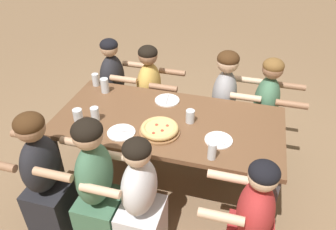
{
  "coord_description": "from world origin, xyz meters",
  "views": [
    {
      "loc": [
        0.6,
        -2.16,
        2.36
      ],
      "look_at": [
        0.0,
        0.0,
        0.82
      ],
      "focal_mm": 35.0,
      "sensor_mm": 36.0,
      "label": 1
    }
  ],
  "objects_px": {
    "diner_near_right": "(251,228)",
    "diner_near_left": "(45,179)",
    "empty_plate_b": "(167,100)",
    "diner_far_midleft": "(150,99)",
    "drinking_glass_e": "(105,86)",
    "diner_far_right": "(264,115)",
    "diner_near_center": "(140,203)",
    "diner_near_midleft": "(97,189)",
    "empty_plate_c": "(121,132)",
    "drinking_glass_c": "(212,152)",
    "drinking_glass_d": "(190,117)",
    "diner_far_midright": "(223,108)",
    "pizza_board_main": "(160,129)",
    "drinking_glass_a": "(78,117)",
    "drinking_glass_b": "(95,115)",
    "diner_far_left": "(114,93)",
    "empty_plate_a": "(219,140)",
    "drinking_glass_f": "(96,80)"
  },
  "relations": [
    {
      "from": "diner_near_right",
      "to": "diner_near_left",
      "type": "relative_size",
      "value": 0.95
    },
    {
      "from": "empty_plate_b",
      "to": "diner_far_midleft",
      "type": "bearing_deg",
      "value": 127.87
    },
    {
      "from": "drinking_glass_e",
      "to": "diner_far_right",
      "type": "xyz_separation_m",
      "value": [
        1.5,
        0.39,
        -0.32
      ]
    },
    {
      "from": "diner_near_center",
      "to": "diner_near_midleft",
      "type": "relative_size",
      "value": 0.93
    },
    {
      "from": "empty_plate_c",
      "to": "drinking_glass_c",
      "type": "bearing_deg",
      "value": -7.63
    },
    {
      "from": "drinking_glass_d",
      "to": "diner_far_midright",
      "type": "bearing_deg",
      "value": 72.13
    },
    {
      "from": "drinking_glass_c",
      "to": "drinking_glass_d",
      "type": "xyz_separation_m",
      "value": [
        -0.24,
        0.39,
        -0.01
      ]
    },
    {
      "from": "pizza_board_main",
      "to": "diner_near_right",
      "type": "height_order",
      "value": "diner_near_right"
    },
    {
      "from": "drinking_glass_c",
      "to": "diner_far_midright",
      "type": "xyz_separation_m",
      "value": [
        -0.03,
        1.05,
        -0.29
      ]
    },
    {
      "from": "drinking_glass_a",
      "to": "drinking_glass_b",
      "type": "bearing_deg",
      "value": 34.63
    },
    {
      "from": "empty_plate_b",
      "to": "diner_far_left",
      "type": "distance_m",
      "value": 0.85
    },
    {
      "from": "empty_plate_a",
      "to": "diner_far_midright",
      "type": "xyz_separation_m",
      "value": [
        -0.05,
        0.84,
        -0.24
      ]
    },
    {
      "from": "empty_plate_c",
      "to": "diner_near_midleft",
      "type": "height_order",
      "value": "diner_near_midleft"
    },
    {
      "from": "diner_far_midleft",
      "to": "empty_plate_a",
      "type": "bearing_deg",
      "value": 44.98
    },
    {
      "from": "diner_near_midleft",
      "to": "drinking_glass_a",
      "type": "bearing_deg",
      "value": 37.58
    },
    {
      "from": "empty_plate_a",
      "to": "drinking_glass_f",
      "type": "distance_m",
      "value": 1.4
    },
    {
      "from": "empty_plate_a",
      "to": "diner_far_midright",
      "type": "height_order",
      "value": "diner_far_midright"
    },
    {
      "from": "drinking_glass_c",
      "to": "diner_near_center",
      "type": "bearing_deg",
      "value": -145.75
    },
    {
      "from": "diner_near_left",
      "to": "diner_far_right",
      "type": "relative_size",
      "value": 1.0
    },
    {
      "from": "pizza_board_main",
      "to": "diner_far_midleft",
      "type": "bearing_deg",
      "value": 113.37
    },
    {
      "from": "drinking_glass_e",
      "to": "diner_far_midright",
      "type": "height_order",
      "value": "diner_far_midright"
    },
    {
      "from": "drinking_glass_b",
      "to": "diner_far_right",
      "type": "distance_m",
      "value": 1.65
    },
    {
      "from": "diner_far_left",
      "to": "drinking_glass_e",
      "type": "bearing_deg",
      "value": 14.72
    },
    {
      "from": "drinking_glass_d",
      "to": "diner_near_center",
      "type": "relative_size",
      "value": 0.1
    },
    {
      "from": "pizza_board_main",
      "to": "diner_far_left",
      "type": "relative_size",
      "value": 0.28
    },
    {
      "from": "diner_far_left",
      "to": "drinking_glass_c",
      "type": "bearing_deg",
      "value": 49.54
    },
    {
      "from": "drinking_glass_d",
      "to": "diner_near_right",
      "type": "bearing_deg",
      "value": -50.18
    },
    {
      "from": "pizza_board_main",
      "to": "drinking_glass_b",
      "type": "bearing_deg",
      "value": 177.54
    },
    {
      "from": "drinking_glass_f",
      "to": "pizza_board_main",
      "type": "bearing_deg",
      "value": -34.68
    },
    {
      "from": "empty_plate_c",
      "to": "drinking_glass_f",
      "type": "height_order",
      "value": "drinking_glass_f"
    },
    {
      "from": "empty_plate_b",
      "to": "drinking_glass_d",
      "type": "xyz_separation_m",
      "value": [
        0.27,
        -0.27,
        0.05
      ]
    },
    {
      "from": "drinking_glass_f",
      "to": "diner_near_midleft",
      "type": "height_order",
      "value": "diner_near_midleft"
    },
    {
      "from": "drinking_glass_a",
      "to": "diner_near_midleft",
      "type": "bearing_deg",
      "value": -52.42
    },
    {
      "from": "drinking_glass_e",
      "to": "diner_near_left",
      "type": "height_order",
      "value": "diner_near_left"
    },
    {
      "from": "drinking_glass_e",
      "to": "diner_far_midright",
      "type": "bearing_deg",
      "value": 19.71
    },
    {
      "from": "empty_plate_a",
      "to": "empty_plate_c",
      "type": "height_order",
      "value": "same"
    },
    {
      "from": "diner_far_right",
      "to": "empty_plate_b",
      "type": "bearing_deg",
      "value": -66.37
    },
    {
      "from": "diner_far_midleft",
      "to": "diner_near_midleft",
      "type": "relative_size",
      "value": 0.96
    },
    {
      "from": "empty_plate_a",
      "to": "diner_near_right",
      "type": "height_order",
      "value": "diner_near_right"
    },
    {
      "from": "drinking_glass_a",
      "to": "empty_plate_a",
      "type": "bearing_deg",
      "value": 3.96
    },
    {
      "from": "empty_plate_a",
      "to": "diner_far_midright",
      "type": "distance_m",
      "value": 0.88
    },
    {
      "from": "pizza_board_main",
      "to": "drinking_glass_f",
      "type": "relative_size",
      "value": 2.66
    },
    {
      "from": "diner_far_right",
      "to": "diner_near_midleft",
      "type": "height_order",
      "value": "diner_near_midleft"
    },
    {
      "from": "empty_plate_a",
      "to": "drinking_glass_b",
      "type": "distance_m",
      "value": 1.03
    },
    {
      "from": "empty_plate_a",
      "to": "diner_far_right",
      "type": "bearing_deg",
      "value": 67.16
    },
    {
      "from": "diner_far_left",
      "to": "diner_near_midleft",
      "type": "relative_size",
      "value": 0.99
    },
    {
      "from": "diner_far_midleft",
      "to": "diner_near_right",
      "type": "distance_m",
      "value": 1.79
    },
    {
      "from": "diner_near_left",
      "to": "diner_far_left",
      "type": "relative_size",
      "value": 0.99
    },
    {
      "from": "drinking_glass_c",
      "to": "drinking_glass_f",
      "type": "relative_size",
      "value": 1.1
    },
    {
      "from": "empty_plate_b",
      "to": "diner_near_right",
      "type": "distance_m",
      "value": 1.32
    }
  ]
}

